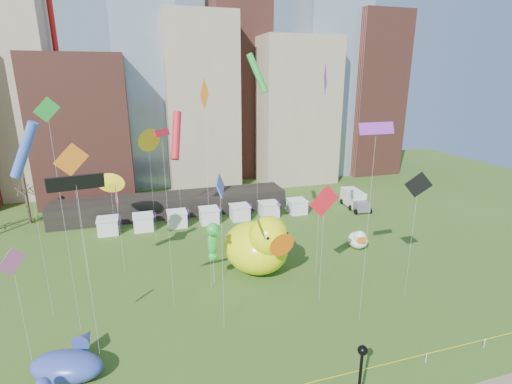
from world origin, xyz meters
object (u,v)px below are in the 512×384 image
object	(u,v)px
small_duck	(358,239)
seahorse_purple	(276,233)
whale_inflatable	(68,364)
big_duck	(258,245)
box_truck	(354,199)
seahorse_green	(213,239)
lamppost	(360,376)

from	to	relation	value
small_duck	seahorse_purple	bearing A→B (deg)	-155.82
seahorse_purple	whale_inflatable	world-z (taller)	seahorse_purple
big_duck	box_truck	xyz separation A→B (m)	(23.18, 17.29, -1.96)
big_duck	whale_inflatable	size ratio (longest dim) A/B	1.52
small_duck	seahorse_purple	size ratio (longest dim) A/B	0.71
seahorse_green	lamppost	distance (m)	21.17
small_duck	whale_inflatable	bearing A→B (deg)	-137.97
seahorse_purple	whale_inflatable	bearing A→B (deg)	-155.54
whale_inflatable	lamppost	bearing A→B (deg)	-6.84
seahorse_green	lamppost	world-z (taller)	seahorse_green
big_duck	whale_inflatable	world-z (taller)	big_duck
seahorse_purple	whale_inflatable	size ratio (longest dim) A/B	0.79
whale_inflatable	box_truck	bearing A→B (deg)	55.64
big_duck	lamppost	size ratio (longest dim) A/B	1.74
big_duck	small_duck	bearing A→B (deg)	-7.01
seahorse_green	seahorse_purple	bearing A→B (deg)	0.44
lamppost	box_truck	size ratio (longest dim) A/B	0.86
whale_inflatable	lamppost	distance (m)	21.65
seahorse_green	box_truck	bearing A→B (deg)	15.51
seahorse_green	box_truck	size ratio (longest dim) A/B	1.02
seahorse_green	seahorse_purple	size ratio (longest dim) A/B	1.31
big_duck	seahorse_purple	bearing A→B (deg)	11.07
small_duck	lamppost	size ratio (longest dim) A/B	0.64
big_duck	whale_inflatable	bearing A→B (deg)	-164.58
lamppost	seahorse_purple	bearing A→B (deg)	83.41
whale_inflatable	seahorse_green	bearing A→B (deg)	58.65
big_duck	seahorse_green	bearing A→B (deg)	177.12
seahorse_green	lamppost	xyz separation A→B (m)	(5.59, -20.34, -1.72)
whale_inflatable	small_duck	bearing A→B (deg)	43.54
seahorse_green	whale_inflatable	distance (m)	17.38
box_truck	seahorse_green	bearing A→B (deg)	-141.70
seahorse_green	box_truck	xyz separation A→B (m)	(28.73, 18.58, -3.97)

